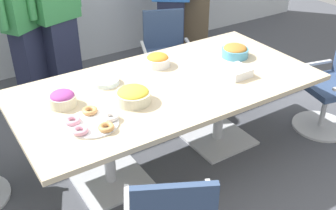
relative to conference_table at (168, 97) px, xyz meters
The scene contains 13 objects.
ground_plane 0.63m from the conference_table, ahead, with size 10.00×10.00×0.01m, color #4C4F56.
conference_table is the anchor object (origin of this frame).
office_chair_1 1.65m from the conference_table, 14.21° to the right, with size 0.65×0.65×0.91m.
office_chair_2 1.22m from the conference_table, 58.35° to the left, with size 0.70×0.70×0.91m.
person_standing_0 1.75m from the conference_table, 111.93° to the left, with size 0.55×0.43×1.77m.
person_standing_1 1.63m from the conference_table, 101.86° to the left, with size 0.61×0.34×1.85m.
snack_bowl_chips_orange 0.38m from the conference_table, 72.53° to the left, with size 0.21×0.21×0.11m.
snack_bowl_pretzels 0.81m from the conference_table, ahead, with size 0.24×0.24×0.11m.
snack_bowl_chips_yellow 0.43m from the conference_table, 163.31° to the right, with size 0.26×0.26×0.12m.
snack_bowl_candy_mix 0.84m from the conference_table, behind, with size 0.19×0.19×0.11m.
donut_platter 0.78m from the conference_table, 163.27° to the right, with size 0.36×0.36×0.04m.
plate_stack 0.51m from the conference_table, 148.27° to the left, with size 0.21×0.21×0.04m.
napkin_pile 0.59m from the conference_table, 19.29° to the right, with size 0.19×0.19×0.07m, color white.
Camera 1 is at (-1.53, -2.39, 2.24)m, focal length 43.54 mm.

